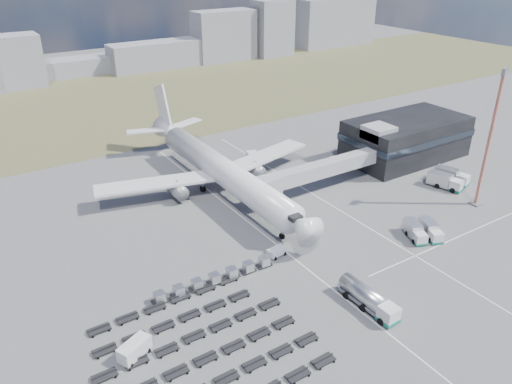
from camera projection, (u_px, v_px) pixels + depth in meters
ground at (313, 262)px, 83.82m from camera, size 420.00×420.00×0.00m
grass_strip at (107, 104)px, 166.67m from camera, size 420.00×90.00×0.01m
lane_markings at (345, 238)px, 90.80m from camera, size 47.12×110.00×0.01m
terminal at (406, 138)px, 122.63m from camera, size 30.40×16.40×11.00m
jet_bridge at (313, 172)px, 104.64m from camera, size 30.30×3.80×7.05m
airliner at (219, 168)px, 105.84m from camera, size 51.59×64.53×17.62m
skyline at (88, 54)px, 195.66m from camera, size 324.29×22.75×25.19m
fuel_tanker at (369, 299)px, 72.63m from camera, size 2.89×10.29×3.30m
pushback_tug at (277, 252)px, 85.27m from camera, size 3.40×2.21×1.45m
utility_van at (135, 350)px, 64.09m from camera, size 4.91×3.72×2.37m
catering_truck at (254, 161)px, 119.50m from camera, size 4.08×6.55×2.80m
service_trucks_near at (423, 231)px, 90.40m from camera, size 7.28×7.82×2.52m
service_trucks_far at (448, 179)px, 109.87m from camera, size 8.01×8.86×3.00m
uld_row at (215, 279)px, 78.13m from camera, size 20.73×2.22×1.60m
baggage_dollies at (199, 350)px, 65.20m from camera, size 29.11×23.58×0.74m
floodlight_mast at (490, 140)px, 96.31m from camera, size 2.64×2.16×27.92m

